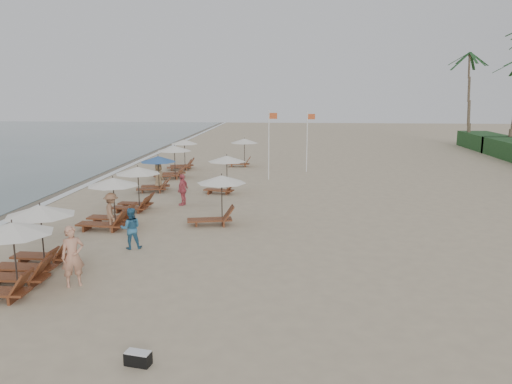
# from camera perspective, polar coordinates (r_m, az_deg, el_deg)

# --- Properties ---
(ground) EXTENTS (160.00, 160.00, 0.00)m
(ground) POSITION_cam_1_polar(r_m,az_deg,el_deg) (17.87, -2.61, -7.93)
(ground) COLOR tan
(ground) RESTS_ON ground
(wet_sand_band) EXTENTS (3.20, 140.00, 0.01)m
(wet_sand_band) POSITION_cam_1_polar(r_m,az_deg,el_deg) (31.02, -23.80, -0.55)
(wet_sand_band) COLOR #6B5E4C
(wet_sand_band) RESTS_ON ground
(foam_line) EXTENTS (0.50, 140.00, 0.02)m
(foam_line) POSITION_cam_1_polar(r_m,az_deg,el_deg) (30.43, -21.64, -0.59)
(foam_line) COLOR white
(foam_line) RESTS_ON ground
(lounger_station_0) EXTENTS (2.66, 2.35, 2.18)m
(lounger_station_0) POSITION_cam_1_polar(r_m,az_deg,el_deg) (16.56, -26.55, -6.75)
(lounger_station_0) COLOR brown
(lounger_station_0) RESTS_ON ground
(lounger_station_1) EXTENTS (2.64, 2.29, 2.23)m
(lounger_station_1) POSITION_cam_1_polar(r_m,az_deg,el_deg) (18.33, -23.89, -4.81)
(lounger_station_1) COLOR brown
(lounger_station_1) RESTS_ON ground
(lounger_station_2) EXTENTS (2.69, 2.24, 2.23)m
(lounger_station_2) POSITION_cam_1_polar(r_m,az_deg,el_deg) (22.90, -16.53, -1.32)
(lounger_station_2) COLOR brown
(lounger_station_2) RESTS_ON ground
(lounger_station_3) EXTENTS (2.45, 2.25, 2.23)m
(lounger_station_3) POSITION_cam_1_polar(r_m,az_deg,el_deg) (25.81, -13.67, 0.59)
(lounger_station_3) COLOR brown
(lounger_station_3) RESTS_ON ground
(lounger_station_4) EXTENTS (2.40, 2.16, 2.13)m
(lounger_station_4) POSITION_cam_1_polar(r_m,az_deg,el_deg) (30.56, -11.41, 2.21)
(lounger_station_4) COLOR brown
(lounger_station_4) RESTS_ON ground
(lounger_station_5) EXTENTS (2.67, 2.41, 2.24)m
(lounger_station_5) POSITION_cam_1_polar(r_m,az_deg,el_deg) (35.05, -9.61, 3.47)
(lounger_station_5) COLOR brown
(lounger_station_5) RESTS_ON ground
(lounger_station_6) EXTENTS (2.44, 2.13, 2.32)m
(lounger_station_6) POSITION_cam_1_polar(r_m,az_deg,el_deg) (38.83, -8.45, 4.25)
(lounger_station_6) COLOR brown
(lounger_station_6) RESTS_ON ground
(inland_station_0) EXTENTS (2.75, 2.24, 2.22)m
(inland_station_0) POSITION_cam_1_polar(r_m,az_deg,el_deg) (22.44, -4.56, -0.35)
(inland_station_0) COLOR brown
(inland_station_0) RESTS_ON ground
(inland_station_1) EXTENTS (2.55, 2.24, 2.22)m
(inland_station_1) POSITION_cam_1_polar(r_m,az_deg,el_deg) (29.32, -3.68, 2.70)
(inland_station_1) COLOR brown
(inland_station_1) RESTS_ON ground
(inland_station_2) EXTENTS (2.54, 2.24, 2.22)m
(inland_station_2) POSITION_cam_1_polar(r_m,az_deg,el_deg) (39.94, -1.58, 5.02)
(inland_station_2) COLOR brown
(inland_station_2) RESTS_ON ground
(beachgoer_near) EXTENTS (0.83, 0.77, 1.91)m
(beachgoer_near) POSITION_cam_1_polar(r_m,az_deg,el_deg) (16.41, -20.21, -6.91)
(beachgoer_near) COLOR tan
(beachgoer_near) RESTS_ON ground
(beachgoer_mid_a) EXTENTS (0.92, 0.80, 1.60)m
(beachgoer_mid_a) POSITION_cam_1_polar(r_m,az_deg,el_deg) (19.63, -14.12, -4.05)
(beachgoer_mid_a) COLOR #2E668A
(beachgoer_mid_a) RESTS_ON ground
(beachgoer_mid_b) EXTENTS (1.03, 1.25, 1.68)m
(beachgoer_mid_b) POSITION_cam_1_polar(r_m,az_deg,el_deg) (22.25, -16.19, -2.23)
(beachgoer_mid_b) COLOR #906649
(beachgoer_mid_b) RESTS_ON ground
(beachgoer_far_a) EXTENTS (0.65, 1.06, 1.68)m
(beachgoer_far_a) POSITION_cam_1_polar(r_m,az_deg,el_deg) (26.55, -8.36, 0.27)
(beachgoer_far_a) COLOR #CA515C
(beachgoer_far_a) RESTS_ON ground
(beachgoer_far_b) EXTENTS (0.67, 0.88, 1.62)m
(beachgoer_far_b) POSITION_cam_1_polar(r_m,az_deg,el_deg) (31.23, -11.09, 1.80)
(beachgoer_far_b) COLOR tan
(beachgoer_far_b) RESTS_ON ground
(duffel_bag) EXTENTS (0.61, 0.39, 0.32)m
(duffel_bag) POSITION_cam_1_polar(r_m,az_deg,el_deg) (11.85, -13.33, -17.99)
(duffel_bag) COLOR black
(duffel_bag) RESTS_ON ground
(flag_pole_near) EXTENTS (0.59, 0.08, 4.72)m
(flag_pole_near) POSITION_cam_1_polar(r_m,az_deg,el_deg) (33.79, 1.53, 5.80)
(flag_pole_near) COLOR silver
(flag_pole_near) RESTS_ON ground
(flag_pole_far) EXTENTS (0.60, 0.08, 4.50)m
(flag_pole_far) POSITION_cam_1_polar(r_m,az_deg,el_deg) (37.33, 5.91, 6.11)
(flag_pole_far) COLOR silver
(flag_pole_far) RESTS_ON ground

